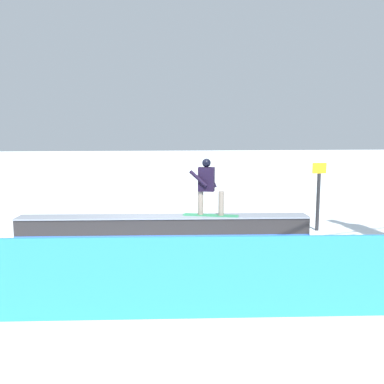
% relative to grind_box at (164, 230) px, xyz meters
% --- Properties ---
extents(ground_plane, '(120.00, 120.00, 0.00)m').
position_rel_grind_box_xyz_m(ground_plane, '(0.00, 0.00, -0.31)').
color(ground_plane, white).
extents(grind_box, '(7.43, 1.23, 0.68)m').
position_rel_grind_box_xyz_m(grind_box, '(0.00, 0.00, 0.00)').
color(grind_box, '#282526').
rests_on(grind_box, ground_plane).
extents(snowboarder, '(1.44, 0.71, 1.46)m').
position_rel_grind_box_xyz_m(snowboarder, '(-1.12, 0.07, 1.16)').
color(snowboarder, '#2B8654').
rests_on(snowboarder, grind_box).
extents(safety_fence, '(8.02, 0.73, 1.25)m').
position_rel_grind_box_xyz_m(safety_fence, '(0.00, 4.51, 0.32)').
color(safety_fence, '#2986E0').
rests_on(safety_fence, ground_plane).
extents(trail_marker, '(0.40, 0.10, 1.95)m').
position_rel_grind_box_xyz_m(trail_marker, '(-4.44, -0.73, 0.74)').
color(trail_marker, '#262628').
rests_on(trail_marker, ground_plane).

